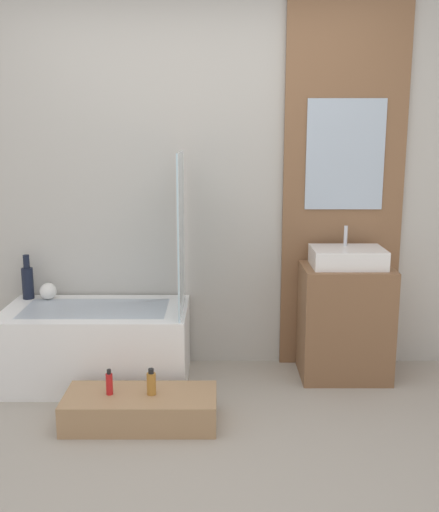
{
  "coord_description": "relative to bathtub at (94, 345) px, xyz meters",
  "views": [
    {
      "loc": [
        0.15,
        -2.52,
        1.64
      ],
      "look_at": [
        0.17,
        0.72,
        0.95
      ],
      "focal_mm": 42.0,
      "sensor_mm": 36.0,
      "label": 1
    }
  ],
  "objects": [
    {
      "name": "vanity_cabinet",
      "position": [
        1.64,
        0.09,
        0.13
      ],
      "size": [
        0.58,
        0.43,
        0.76
      ],
      "primitive_type": "cube",
      "color": "brown",
      "rests_on": "ground_plane"
    },
    {
      "name": "bottle_soap_primary",
      "position": [
        0.19,
        -0.59,
        -0.01
      ],
      "size": [
        0.04,
        0.04,
        0.15
      ],
      "color": "red",
      "rests_on": "wooden_step_bench"
    },
    {
      "name": "vase_round_light",
      "position": [
        -0.36,
        0.22,
        0.3
      ],
      "size": [
        0.11,
        0.11,
        0.11
      ],
      "primitive_type": "sphere",
      "color": "silver",
      "rests_on": "bathtub"
    },
    {
      "name": "wooden_step_bench",
      "position": [
        0.36,
        -0.59,
        -0.16
      ],
      "size": [
        0.86,
        0.38,
        0.17
      ],
      "primitive_type": "cube",
      "color": "#A87F56",
      "rests_on": "ground_plane"
    },
    {
      "name": "bathtub",
      "position": [
        0.0,
        0.0,
        0.0
      ],
      "size": [
        1.19,
        0.65,
        0.5
      ],
      "color": "white",
      "rests_on": "ground_plane"
    },
    {
      "name": "ground_plane",
      "position": [
        0.65,
        -1.21,
        -0.25
      ],
      "size": [
        12.0,
        12.0,
        0.0
      ],
      "primitive_type": "plane",
      "color": "#A39989"
    },
    {
      "name": "glass_shower_screen",
      "position": [
        0.56,
        -0.03,
        0.75
      ],
      "size": [
        0.01,
        0.55,
        1.0
      ],
      "primitive_type": "cube",
      "color": "silver",
      "rests_on": "bathtub"
    },
    {
      "name": "bottle_soap_secondary",
      "position": [
        0.42,
        -0.59,
        -0.01
      ],
      "size": [
        0.05,
        0.05,
        0.15
      ],
      "color": "#B2752D",
      "rests_on": "wooden_step_bench"
    },
    {
      "name": "sink",
      "position": [
        1.64,
        0.09,
        0.57
      ],
      "size": [
        0.47,
        0.32,
        0.26
      ],
      "color": "white",
      "rests_on": "vanity_cabinet"
    },
    {
      "name": "vase_tall_dark",
      "position": [
        -0.51,
        0.23,
        0.37
      ],
      "size": [
        0.08,
        0.08,
        0.31
      ],
      "color": "black",
      "rests_on": "bathtub"
    },
    {
      "name": "wall_tiled_back",
      "position": [
        0.65,
        0.37,
        1.05
      ],
      "size": [
        4.2,
        0.06,
        2.6
      ],
      "primitive_type": "cube",
      "color": "#B7B2A8",
      "rests_on": "ground_plane"
    },
    {
      "name": "wall_wood_accent",
      "position": [
        1.64,
        0.32,
        1.06
      ],
      "size": [
        0.81,
        0.04,
        2.6
      ],
      "color": "brown",
      "rests_on": "ground_plane"
    }
  ]
}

